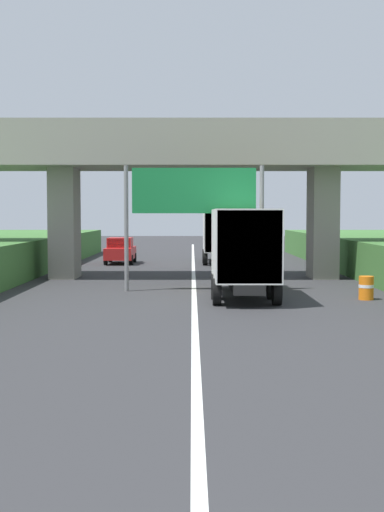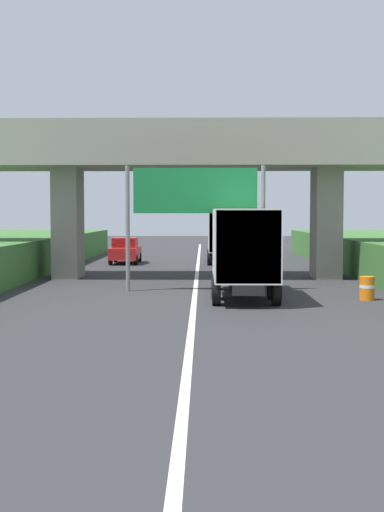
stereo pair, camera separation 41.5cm
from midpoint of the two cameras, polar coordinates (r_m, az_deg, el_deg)
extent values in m
cube|color=white|center=(28.42, 0.68, -3.04)|extent=(0.20, 91.13, 0.01)
cube|color=gray|center=(34.75, 0.74, 8.29)|extent=(40.00, 4.80, 1.10)
cube|color=gray|center=(32.66, 0.72, 10.54)|extent=(40.00, 0.36, 1.10)
cube|color=gray|center=(37.07, 0.75, 9.70)|extent=(40.00, 0.36, 1.10)
cube|color=gray|center=(35.28, -10.03, 2.73)|extent=(1.30, 2.20, 5.59)
cube|color=gray|center=(35.23, 11.51, 2.71)|extent=(1.30, 2.20, 5.59)
cylinder|color=slate|center=(28.74, -5.01, 2.30)|extent=(0.18, 0.18, 5.29)
cylinder|color=slate|center=(28.71, 6.39, 2.29)|extent=(0.18, 0.18, 5.29)
cube|color=#167238|center=(28.60, 0.69, 5.51)|extent=(5.20, 0.12, 1.90)
cube|color=white|center=(28.58, 0.69, 5.51)|extent=(4.89, 0.01, 1.67)
cube|color=black|center=(26.79, 4.69, -2.04)|extent=(1.10, 7.30, 0.36)
cube|color=gold|center=(29.29, 4.37, 0.85)|extent=(2.10, 2.10, 2.10)
cube|color=#2D3842|center=(30.30, 4.26, 1.51)|extent=(1.89, 0.06, 0.90)
cube|color=silver|center=(25.64, 4.86, 1.03)|extent=(2.30, 5.20, 2.60)
cube|color=#A8A8A4|center=(23.07, 5.30, 0.76)|extent=(2.21, 0.04, 2.50)
cylinder|color=black|center=(29.35, 2.46, -1.90)|extent=(0.30, 0.96, 0.96)
cylinder|color=black|center=(29.46, 6.24, -1.89)|extent=(0.30, 0.96, 0.96)
cylinder|color=black|center=(24.29, 2.55, -3.02)|extent=(0.30, 0.96, 0.96)
cylinder|color=black|center=(24.45, 7.57, -3.01)|extent=(0.30, 0.96, 0.96)
cylinder|color=black|center=(25.97, 2.44, -2.60)|extent=(0.30, 0.96, 0.96)
cylinder|color=black|center=(26.12, 7.15, -2.59)|extent=(0.30, 0.96, 0.96)
cube|color=black|center=(45.87, 3.06, 0.27)|extent=(1.10, 7.30, 0.36)
cube|color=#236B38|center=(48.42, 2.96, 1.90)|extent=(2.10, 2.10, 2.10)
cube|color=#2D3842|center=(49.43, 2.91, 2.28)|extent=(1.89, 0.06, 0.90)
cube|color=silver|center=(44.76, 3.12, 2.09)|extent=(2.30, 5.20, 2.60)
cube|color=#A8A8A4|center=(42.19, 3.25, 2.00)|extent=(2.21, 0.04, 2.50)
cylinder|color=black|center=(48.45, 1.80, 0.23)|extent=(0.30, 0.96, 0.96)
cylinder|color=black|center=(48.52, 4.09, 0.23)|extent=(0.30, 0.96, 0.96)
cylinder|color=black|center=(43.38, 1.77, -0.15)|extent=(0.30, 0.96, 0.96)
cylinder|color=black|center=(43.47, 4.59, -0.15)|extent=(0.30, 0.96, 0.96)
cylinder|color=black|center=(45.07, 1.74, -0.01)|extent=(0.30, 0.96, 0.96)
cylinder|color=black|center=(45.15, 4.46, -0.02)|extent=(0.30, 0.96, 0.96)
cube|color=red|center=(45.15, -5.35, 0.26)|extent=(1.76, 4.10, 0.76)
cube|color=red|center=(44.96, -5.37, 1.14)|extent=(1.56, 1.90, 0.64)
cube|color=#2D3842|center=(44.05, -5.51, 1.09)|extent=(1.44, 0.06, 0.54)
cylinder|color=black|center=(46.53, -6.18, -0.12)|extent=(0.22, 0.64, 0.64)
cylinder|color=black|center=(46.35, -4.17, -0.12)|extent=(0.22, 0.64, 0.64)
cylinder|color=black|center=(44.01, -6.59, -0.33)|extent=(0.22, 0.64, 0.64)
cylinder|color=black|center=(43.83, -4.46, -0.33)|extent=(0.22, 0.64, 0.64)
cylinder|color=orange|center=(26.62, 14.91, -2.63)|extent=(0.56, 0.56, 0.90)
cylinder|color=white|center=(26.61, 14.91, -2.48)|extent=(0.57, 0.57, 0.12)
camera|label=1|loc=(0.21, -89.41, 0.04)|focal=47.67mm
camera|label=2|loc=(0.21, 90.59, -0.04)|focal=47.67mm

